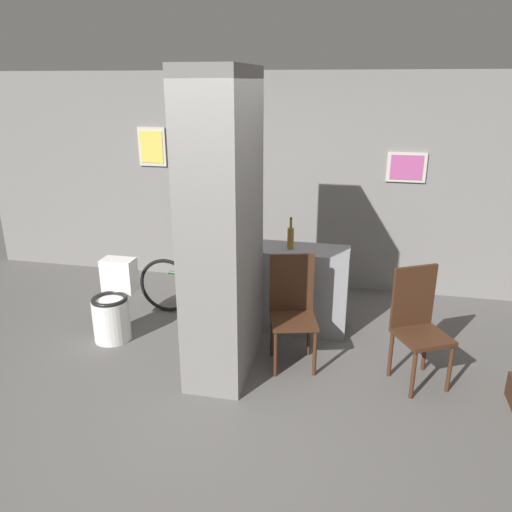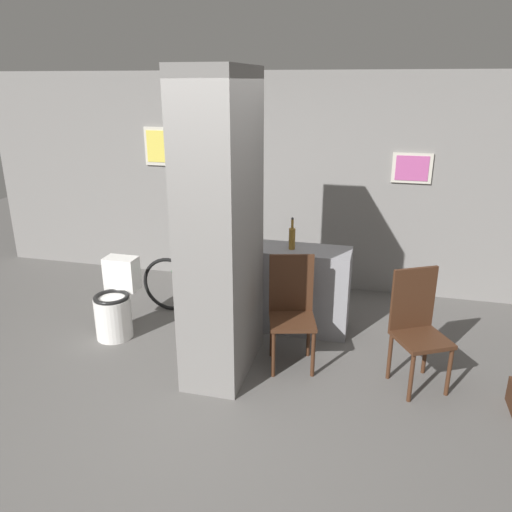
% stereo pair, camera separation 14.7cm
% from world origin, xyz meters
% --- Properties ---
extents(ground_plane, '(14.00, 14.00, 0.00)m').
position_xyz_m(ground_plane, '(0.00, 0.00, 0.00)').
color(ground_plane, '#5B5956').
extents(wall_back, '(8.00, 0.09, 2.60)m').
position_xyz_m(wall_back, '(-0.00, 2.63, 1.30)').
color(wall_back, gray).
rests_on(wall_back, ground_plane).
extents(pillar_center, '(0.52, 0.99, 2.60)m').
position_xyz_m(pillar_center, '(-0.10, 0.50, 1.30)').
color(pillar_center, gray).
rests_on(pillar_center, ground_plane).
extents(counter_shelf, '(1.28, 0.44, 0.89)m').
position_xyz_m(counter_shelf, '(0.31, 1.39, 0.44)').
color(counter_shelf, gray).
rests_on(counter_shelf, ground_plane).
extents(toilet, '(0.37, 0.53, 0.78)m').
position_xyz_m(toilet, '(-1.35, 0.81, 0.33)').
color(toilet, white).
rests_on(toilet, ground_plane).
extents(chair_near_pillar, '(0.49, 0.49, 1.02)m').
position_xyz_m(chair_near_pillar, '(0.48, 0.72, 0.55)').
color(chair_near_pillar, '#422616').
rests_on(chair_near_pillar, ground_plane).
extents(chair_by_doorway, '(0.55, 0.55, 1.02)m').
position_xyz_m(chair_by_doorway, '(1.57, 0.65, 0.55)').
color(chair_by_doorway, '#422616').
rests_on(chair_by_doorway, ground_plane).
extents(bicycle, '(1.63, 0.42, 0.68)m').
position_xyz_m(bicycle, '(-0.54, 1.47, 0.33)').
color(bicycle, black).
rests_on(bicycle, ground_plane).
extents(bottle_tall, '(0.06, 0.06, 0.33)m').
position_xyz_m(bottle_tall, '(0.36, 1.37, 1.01)').
color(bottle_tall, olive).
rests_on(bottle_tall, counter_shelf).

